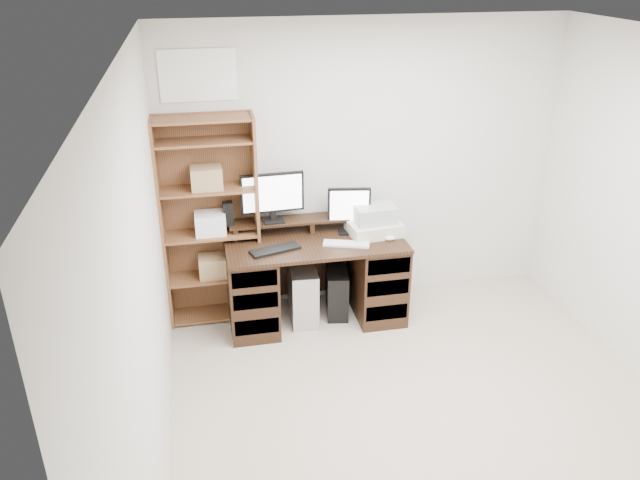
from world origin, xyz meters
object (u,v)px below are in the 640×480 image
object	(u,v)px
tower_black	(337,290)
monitor_small	(349,208)
bookshelf	(210,220)
monitor_wide	(272,195)
printer	(374,228)
tower_silver	(303,292)
desk	(315,278)

from	to	relation	value
tower_black	monitor_small	bearing A→B (deg)	37.70
tower_black	bookshelf	bearing A→B (deg)	-178.94
monitor_wide	printer	bearing A→B (deg)	-14.38
tower_silver	monitor_small	bearing A→B (deg)	15.01
monitor_small	printer	xyz separation A→B (m)	(0.20, -0.08, -0.16)
tower_black	bookshelf	world-z (taller)	bookshelf
bookshelf	printer	bearing A→B (deg)	-7.45
desk	monitor_wide	size ratio (longest dim) A/B	2.80
bookshelf	tower_silver	bearing A→B (deg)	-13.95
monitor_wide	tower_black	bearing A→B (deg)	-18.60
tower_black	monitor_wide	bearing A→B (deg)	173.79
monitor_wide	bookshelf	world-z (taller)	bookshelf
monitor_wide	bookshelf	xyz separation A→B (m)	(-0.53, 0.01, -0.19)
monitor_wide	bookshelf	bearing A→B (deg)	176.24
printer	bookshelf	distance (m)	1.39
bookshelf	monitor_wide	bearing A→B (deg)	-0.86
tower_silver	printer	bearing A→B (deg)	3.82
printer	bookshelf	xyz separation A→B (m)	(-1.37, 0.18, 0.11)
tower_silver	tower_black	size ratio (longest dim) A/B	1.12
monitor_small	tower_silver	world-z (taller)	monitor_small
monitor_wide	tower_black	distance (m)	1.05
printer	tower_silver	world-z (taller)	printer
tower_silver	tower_black	world-z (taller)	tower_silver
tower_silver	tower_black	xyz separation A→B (m)	(0.31, 0.03, -0.04)
monitor_small	printer	bearing A→B (deg)	-12.63
desk	monitor_wide	distance (m)	0.81
tower_silver	tower_black	bearing A→B (deg)	8.46
tower_silver	tower_black	distance (m)	0.32
tower_black	printer	bearing A→B (deg)	5.36
monitor_small	bookshelf	bearing A→B (deg)	-175.36
desk	tower_black	distance (m)	0.28
tower_silver	monitor_wide	bearing A→B (deg)	144.01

